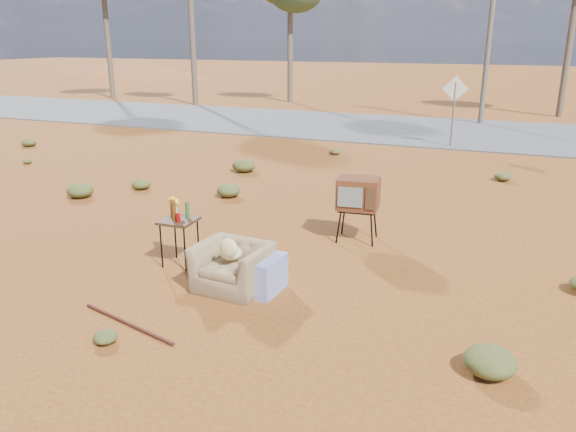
% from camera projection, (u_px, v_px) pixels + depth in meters
% --- Properties ---
extents(ground, '(140.00, 140.00, 0.00)m').
position_uv_depth(ground, '(228.00, 292.00, 7.63)').
color(ground, '#90521C').
rests_on(ground, ground).
extents(highway, '(140.00, 7.00, 0.04)m').
position_uv_depth(highway, '(419.00, 130.00, 20.85)').
color(highway, '#565659').
rests_on(highway, ground).
extents(dirt_mound, '(26.00, 18.00, 2.00)m').
position_uv_depth(dirt_mound, '(106.00, 77.00, 48.42)').
color(dirt_mound, brown).
rests_on(dirt_mound, ground).
extents(armchair, '(1.18, 0.73, 0.84)m').
position_uv_depth(armchair, '(238.00, 262.00, 7.63)').
color(armchair, olive).
rests_on(armchair, ground).
extents(tv_unit, '(0.73, 0.61, 1.09)m').
position_uv_depth(tv_unit, '(358.00, 194.00, 9.34)').
color(tv_unit, black).
rests_on(tv_unit, ground).
extents(side_table, '(0.52, 0.52, 1.01)m').
position_uv_depth(side_table, '(177.00, 217.00, 8.38)').
color(side_table, '#382514').
rests_on(side_table, ground).
extents(rusty_bar, '(1.57, 0.45, 0.04)m').
position_uv_depth(rusty_bar, '(128.00, 324.00, 6.75)').
color(rusty_bar, '#471C13').
rests_on(rusty_bar, ground).
extents(road_sign, '(0.78, 0.06, 2.19)m').
position_uv_depth(road_sign, '(454.00, 99.00, 17.21)').
color(road_sign, brown).
rests_on(road_sign, ground).
extents(utility_pole_center, '(1.40, 0.20, 8.00)m').
position_uv_depth(utility_pole_center, '(492.00, 14.00, 21.07)').
color(utility_pole_center, brown).
rests_on(utility_pole_center, ground).
extents(scrub_patch, '(17.49, 8.07, 0.33)m').
position_uv_depth(scrub_patch, '(292.00, 195.00, 11.77)').
color(scrub_patch, '#505625').
rests_on(scrub_patch, ground).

